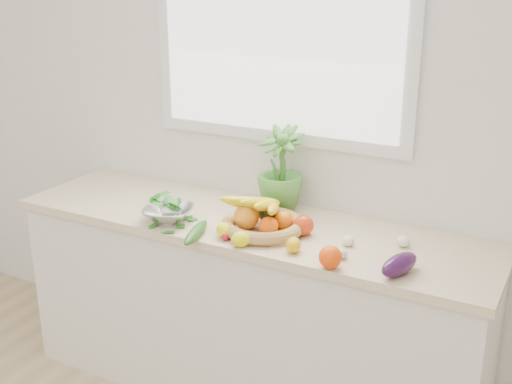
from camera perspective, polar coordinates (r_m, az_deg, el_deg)
The scene contains 20 objects.
back_wall at distance 3.03m, azimuth 2.07°, elevation 7.28°, with size 4.50×0.02×2.70m, color white.
counter_cabinet at distance 3.11m, azimuth -0.64°, elevation -10.58°, with size 2.20×0.58×0.86m, color silver.
countertop at distance 2.92m, azimuth -0.68°, elevation -2.89°, with size 2.24×0.62×0.04m, color beige.
window_frame at distance 2.96m, azimuth 2.03°, elevation 14.82°, with size 1.30×0.03×1.10m, color white.
window_pane at distance 2.94m, azimuth 1.85°, elevation 14.79°, with size 1.18×0.01×0.98m, color white.
orange_loose at distance 2.46m, azimuth 6.63°, elevation -5.78°, with size 0.09×0.09×0.09m, color #F74707.
lemon_a at distance 2.58m, azimuth 3.35°, elevation -4.74°, with size 0.06×0.08×0.06m, color #DEA90C.
lemon_b at distance 2.63m, azimuth -1.37°, elevation -4.23°, with size 0.07×0.08×0.07m, color yellow.
lemon_c at distance 2.72m, azimuth -2.85°, elevation -3.40°, with size 0.07×0.08×0.07m, color #FEED0D.
apple at distance 2.74m, azimuth 4.25°, elevation -2.98°, with size 0.09×0.09×0.09m, color red.
ginger at distance 2.66m, azimuth 2.31°, elevation -4.29°, with size 0.11×0.04×0.03m, color tan.
garlic_a at distance 2.67m, azimuth 8.20°, elevation -4.31°, with size 0.05×0.05×0.04m, color white.
garlic_b at distance 2.70m, azimuth 12.97°, elevation -4.29°, with size 0.06×0.06×0.05m, color white.
garlic_c at distance 2.55m, azimuth 7.63°, elevation -5.43°, with size 0.05×0.05×0.04m, color white.
eggplant at distance 2.45m, azimuth 12.63°, elevation -6.30°, with size 0.08×0.20×0.08m, color #33103C.
cucumber at distance 2.73m, azimuth -5.36°, elevation -3.59°, with size 0.05×0.26×0.05m, color #255619.
radish at distance 2.69m, azimuth -2.75°, elevation -3.95°, with size 0.04×0.04×0.04m, color red.
potted_herb at distance 2.94m, azimuth 2.19°, elevation 2.17°, with size 0.22×0.22×0.39m, color #458430.
fruit_basket at distance 2.77m, azimuth 0.57°, elevation -2.51°, with size 0.46×0.46×0.19m.
colander_with_spinach at distance 2.89m, azimuth -7.83°, elevation -1.58°, with size 0.28×0.28×0.12m.
Camera 1 is at (1.32, -0.41, 1.98)m, focal length 45.00 mm.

